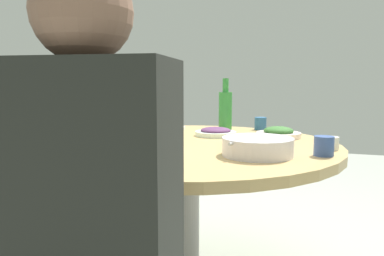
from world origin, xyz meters
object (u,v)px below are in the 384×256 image
dish_greens (278,133)px  diner_left (89,194)px  tea_cup_near (330,143)px  dish_eggplant (216,132)px  green_bottle (225,110)px  dish_stirfry (77,141)px  soup_bowl (258,147)px  rice_bowl (137,146)px  tea_cup_side (324,146)px  tea_cup_far (260,123)px  dish_shrimp (166,127)px  round_dining_table (188,158)px

dish_greens → diner_left: 1.28m
dish_greens → tea_cup_near: dish_greens is taller
dish_eggplant → green_bottle: 0.23m
dish_stirfry → diner_left: diner_left is taller
soup_bowl → dish_greens: (-0.50, 0.03, -0.01)m
rice_bowl → green_bottle: green_bottle is taller
soup_bowl → green_bottle: size_ratio=0.90×
soup_bowl → tea_cup_side: size_ratio=3.60×
dish_stirfry → tea_cup_far: tea_cup_far is taller
dish_eggplant → dish_shrimp: 0.38m
round_dining_table → rice_bowl: 0.39m
soup_bowl → tea_cup_near: bearing=129.4°
dish_eggplant → green_bottle: bearing=179.2°
dish_stirfry → tea_cup_side: tea_cup_side is taller
dish_eggplant → rice_bowl: bearing=-12.8°
dish_shrimp → diner_left: 1.43m
dish_greens → tea_cup_far: (-0.28, -0.13, 0.01)m
dish_stirfry → green_bottle: 0.85m
soup_bowl → tea_cup_side: tea_cup_side is taller
rice_bowl → diner_left: bearing=18.2°
tea_cup_near → tea_cup_far: tea_cup_far is taller
green_bottle → tea_cup_side: bearing=41.0°
dish_eggplant → dish_stirfry: dish_stirfry is taller
rice_bowl → dish_shrimp: bearing=-165.6°
dish_greens → tea_cup_far: 0.31m
tea_cup_side → dish_greens: bearing=-154.8°
rice_bowl → tea_cup_far: 1.00m
dish_shrimp → round_dining_table: bearing=33.8°
green_bottle → diner_left: 1.42m
soup_bowl → dish_stirfry: soup_bowl is taller
rice_bowl → dish_shrimp: (-0.78, -0.20, -0.02)m
tea_cup_near → tea_cup_far: bearing=-147.5°
dish_eggplant → tea_cup_far: bearing=150.4°
tea_cup_near → tea_cup_side: size_ratio=0.91×
tea_cup_near → tea_cup_far: 0.67m
dish_eggplant → tea_cup_side: tea_cup_side is taller
dish_greens → dish_stirfry: bearing=-57.6°
soup_bowl → diner_left: 0.79m
tea_cup_far → dish_eggplant: bearing=-29.6°
soup_bowl → diner_left: bearing=-16.5°
rice_bowl → green_bottle: size_ratio=0.91×
tea_cup_near → diner_left: bearing=-26.6°
dish_eggplant → dish_stirfry: (0.47, -0.50, 0.00)m
tea_cup_side → round_dining_table: bearing=-103.3°
soup_bowl → dish_shrimp: bearing=-134.8°
rice_bowl → dish_stirfry: 0.39m
dish_shrimp → diner_left: size_ratio=0.29×
tea_cup_near → round_dining_table: bearing=-89.3°
tea_cup_near → dish_greens: bearing=-140.7°
dish_eggplant → dish_greens: 0.32m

